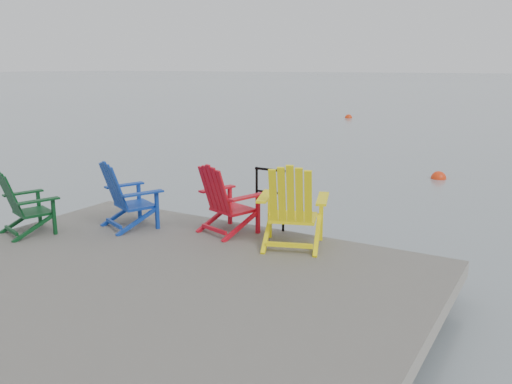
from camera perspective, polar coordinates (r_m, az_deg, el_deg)
The scene contains 9 objects.
ground at distance 6.37m, azimuth -11.58°, elevation -13.45°, with size 400.00×400.00×0.00m, color slate.
dock at distance 6.23m, azimuth -11.73°, elevation -10.59°, with size 6.00×5.00×1.40m.
handrail at distance 7.78m, azimuth 1.47°, elevation -0.08°, with size 0.48×0.04×0.90m.
chair_green at distance 8.23m, azimuth -23.26°, elevation -1.01°, with size 0.87×0.83×0.91m.
chair_blue at distance 8.08m, azimuth -13.46°, elevation -0.28°, with size 0.96×0.92×0.98m.
chair_red at distance 7.62m, azimuth -3.18°, elevation -0.72°, with size 0.93×0.89×0.99m.
chair_yellow at distance 7.00m, azimuth 3.85°, elevation -1.44°, with size 1.07×1.02×1.12m.
buoy_a at distance 14.59m, azimuth 18.65°, elevation 1.34°, with size 0.39×0.39×0.39m, color red.
buoy_b at distance 30.26m, azimuth 9.71°, elevation 7.69°, with size 0.40×0.40×0.40m, color red.
Camera 1 is at (3.87, -4.20, 2.83)m, focal length 38.00 mm.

